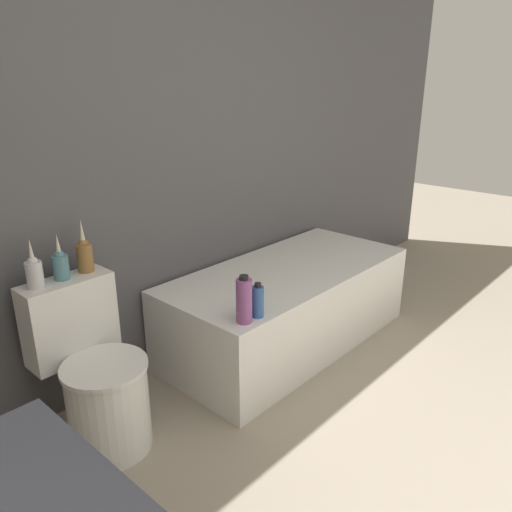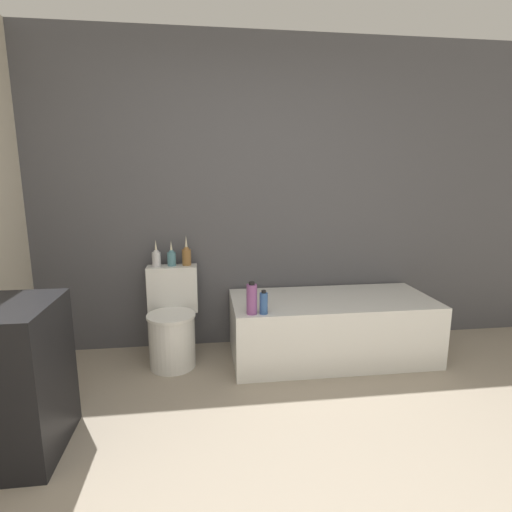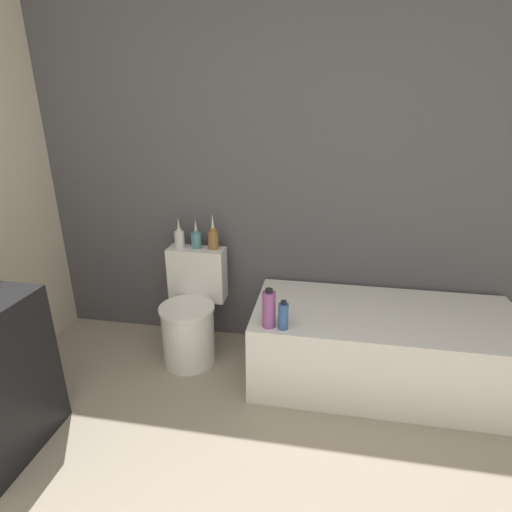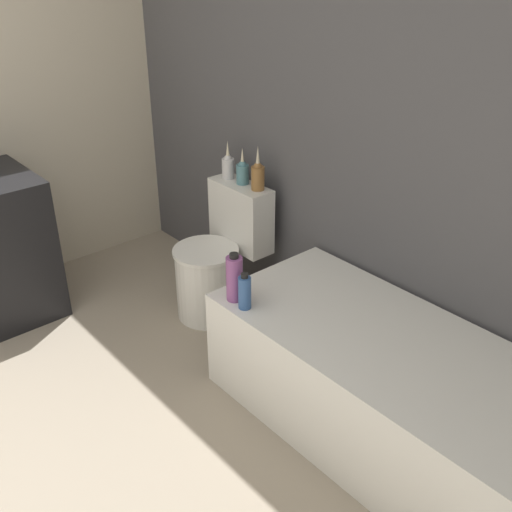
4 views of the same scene
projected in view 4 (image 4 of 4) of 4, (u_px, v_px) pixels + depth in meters
The scene contains 8 objects.
wall_back_tiled at pixel (343, 98), 2.80m from camera, with size 6.40×0.06×2.60m.
bathtub at pixel (388, 389), 2.57m from camera, with size 1.62×0.73×0.50m.
toilet at pixel (218, 261), 3.43m from camera, with size 0.40×0.52×0.75m.
vase_gold at pixel (228, 166), 3.38m from camera, with size 0.07×0.07×0.22m.
vase_silver at pixel (243, 172), 3.30m from camera, with size 0.07×0.07×0.21m.
vase_bronze at pixel (258, 175), 3.22m from camera, with size 0.07×0.07×0.25m.
shampoo_bottle_tall at pixel (234, 278), 2.70m from camera, with size 0.08×0.08×0.24m.
shampoo_bottle_short at pixel (245, 292), 2.65m from camera, with size 0.06×0.06×0.18m.
Camera 4 is at (1.86, 0.13, 1.98)m, focal length 42.00 mm.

